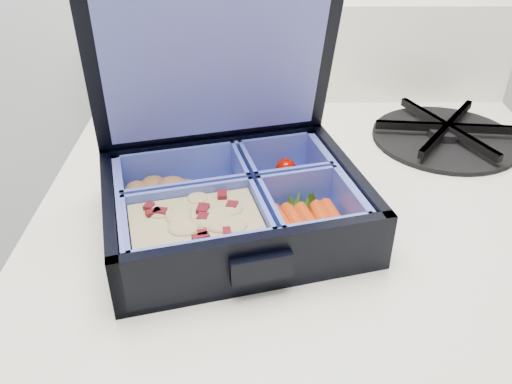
{
  "coord_description": "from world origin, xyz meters",
  "views": [
    {
      "loc": [
        0.38,
        1.23,
        1.14
      ],
      "look_at": [
        0.38,
        1.65,
        0.87
      ],
      "focal_mm": 38.0,
      "sensor_mm": 36.0,
      "label": 1
    }
  ],
  "objects": [
    {
      "name": "bento_box",
      "position": [
        0.36,
        1.64,
        0.86
      ],
      "size": [
        0.26,
        0.23,
        0.05
      ],
      "primitive_type": null,
      "rotation": [
        0.0,
        0.0,
        0.26
      ],
      "color": "black",
      "rests_on": "stove"
    },
    {
      "name": "burner_grate",
      "position": [
        0.61,
        1.81,
        0.85
      ],
      "size": [
        0.19,
        0.19,
        0.02
      ],
      "primitive_type": "cylinder",
      "rotation": [
        0.0,
        0.0,
        -0.1
      ],
      "color": "black",
      "rests_on": "stove"
    },
    {
      "name": "burner_grate_rear",
      "position": [
        0.26,
        1.88,
        0.84
      ],
      "size": [
        0.18,
        0.18,
        0.02
      ],
      "primitive_type": "cylinder",
      "rotation": [
        0.0,
        0.0,
        -0.1
      ],
      "color": "black",
      "rests_on": "stove"
    },
    {
      "name": "fork",
      "position": [
        0.42,
        1.75,
        0.84
      ],
      "size": [
        0.08,
        0.16,
        0.01
      ],
      "primitive_type": null,
      "rotation": [
        0.0,
        0.0,
        -0.38
      ],
      "color": "silver",
      "rests_on": "stove"
    }
  ]
}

